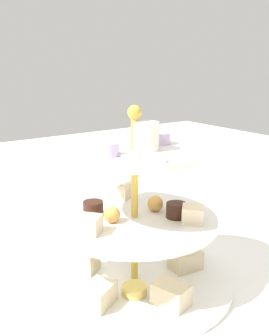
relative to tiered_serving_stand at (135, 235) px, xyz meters
name	(u,v)px	position (x,y,z in m)	size (l,w,h in m)	color
ground_plane	(134,284)	(0.00, 0.00, -0.08)	(2.40, 2.40, 0.00)	white
tiered_serving_stand	(135,235)	(0.00, 0.00, 0.00)	(0.30, 0.30, 0.27)	white
water_glass_tall_right	(125,191)	(-0.22, 0.13, -0.02)	(0.07, 0.07, 0.13)	silver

